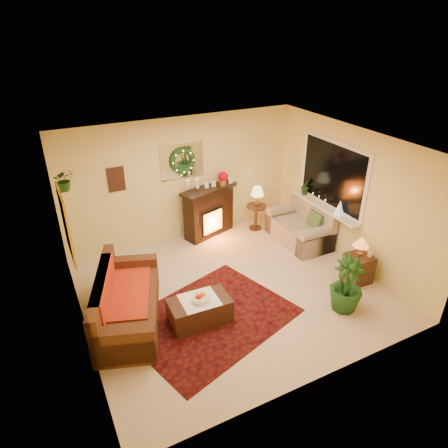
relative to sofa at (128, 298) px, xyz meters
name	(u,v)px	position (x,y,z in m)	size (l,w,h in m)	color
floor	(233,289)	(1.83, -0.03, -0.43)	(5.00, 5.00, 0.00)	beige
ceiling	(235,147)	(1.83, -0.03, 2.17)	(5.00, 5.00, 0.00)	white
wall_back	(183,180)	(1.83, 2.22, 0.87)	(5.00, 5.00, 0.00)	#EFD88C
wall_front	(323,304)	(1.83, -2.28, 0.87)	(5.00, 5.00, 0.00)	#EFD88C
wall_left	(73,263)	(-0.67, -0.03, 0.87)	(4.50, 4.50, 0.00)	#EFD88C
wall_right	(351,197)	(4.33, -0.03, 0.87)	(4.50, 4.50, 0.00)	#EFD88C
area_rug	(211,318)	(1.15, -0.55, -0.42)	(2.51, 1.88, 0.01)	#53160C
sofa	(128,298)	(0.00, 0.00, 0.00)	(0.87, 1.98, 0.85)	#56351A
red_throw	(122,292)	(-0.05, 0.17, 0.03)	(0.86, 1.39, 0.02)	red
fireplace	(209,211)	(2.32, 2.01, 0.12)	(1.13, 0.36, 1.04)	black
poinsettia	(223,176)	(2.66, 2.00, 0.87)	(0.21, 0.21, 0.21)	#B60016
mantel_candle_a	(188,185)	(1.86, 2.01, 0.83)	(0.05, 0.05, 0.16)	white
mantel_candle_b	(197,184)	(2.06, 1.97, 0.83)	(0.07, 0.07, 0.20)	silver
mantel_mirror	(182,161)	(1.83, 2.20, 1.27)	(0.92, 0.02, 0.72)	white
wreath	(183,161)	(1.83, 2.16, 1.29)	(0.55, 0.55, 0.11)	#194719
wall_art	(116,179)	(0.48, 2.20, 1.12)	(0.32, 0.03, 0.48)	#381E11
gold_mirror	(66,225)	(-0.65, 0.27, 1.32)	(0.03, 0.84, 1.00)	gold
hanging_plant	(66,190)	(-0.51, 1.02, 1.54)	(0.33, 0.28, 0.36)	#194719
loveseat	(300,224)	(3.89, 0.85, -0.01)	(0.82, 1.42, 0.82)	#A69A8B
window_frame	(333,175)	(4.32, 0.52, 1.12)	(0.03, 1.86, 1.36)	white
window_glass	(332,175)	(4.30, 0.52, 1.12)	(0.02, 1.70, 1.22)	black
window_sill	(324,207)	(4.21, 0.52, 0.44)	(0.22, 1.86, 0.04)	white
mini_tree	(340,208)	(4.22, 0.10, 0.61)	(0.19, 0.19, 0.29)	silver
sill_plant	(306,186)	(4.25, 1.21, 0.66)	(0.27, 0.21, 0.48)	#134118
side_table_round	(256,216)	(3.36, 1.75, -0.10)	(0.44, 0.44, 0.58)	#361A0E
lamp_cream	(257,193)	(3.39, 1.76, 0.45)	(0.29, 0.29, 0.45)	#E3CF7A
end_table_square	(358,268)	(3.97, -0.81, -0.16)	(0.43, 0.43, 0.53)	#43250E
lamp_tiffany	(361,245)	(3.96, -0.80, 0.32)	(0.28, 0.28, 0.42)	orange
coffee_table	(200,310)	(0.99, -0.51, -0.22)	(0.95, 0.53, 0.40)	black
fruit_bowl	(201,299)	(1.00, -0.54, 0.02)	(0.27, 0.27, 0.06)	white
floor_palm	(346,286)	(3.22, -1.31, 0.02)	(1.60, 1.60, 2.85)	#225327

